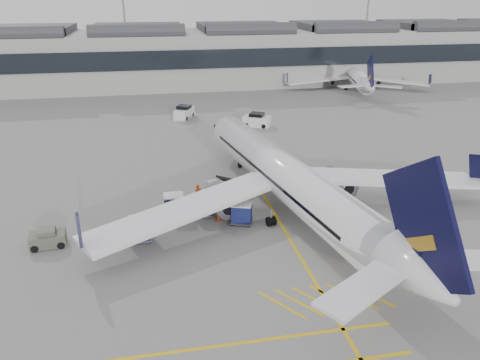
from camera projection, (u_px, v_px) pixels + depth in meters
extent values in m
plane|color=gray|center=(166.00, 259.00, 35.23)|extent=(220.00, 220.00, 0.00)
cube|color=#9E9E99|center=(150.00, 59.00, 98.73)|extent=(200.00, 20.00, 11.00)
cube|color=black|center=(150.00, 60.00, 89.07)|extent=(200.00, 0.50, 3.60)
cube|color=#38383D|center=(147.00, 28.00, 96.41)|extent=(200.00, 18.00, 1.40)
cylinder|color=slate|center=(125.00, 20.00, 107.98)|extent=(0.44, 0.44, 25.00)
cylinder|color=slate|center=(367.00, 18.00, 118.48)|extent=(0.44, 0.44, 25.00)
cube|color=gold|center=(264.00, 196.00, 46.08)|extent=(0.25, 60.00, 0.01)
cylinder|color=white|center=(286.00, 177.00, 42.10)|extent=(9.08, 30.91, 3.85)
cone|color=white|center=(223.00, 128.00, 57.18)|extent=(4.50, 4.70, 3.85)
cone|color=white|center=(424.00, 278.00, 26.51)|extent=(4.64, 5.50, 3.85)
cube|color=white|center=(186.00, 209.00, 37.92)|extent=(17.10, 11.40, 0.36)
cube|color=white|center=(385.00, 178.00, 44.31)|extent=(17.74, 6.09, 0.36)
cylinder|color=slate|center=(222.00, 201.00, 41.20)|extent=(2.75, 4.00, 2.15)
cylinder|color=slate|center=(338.00, 183.00, 45.11)|extent=(2.75, 4.00, 2.15)
cube|color=black|center=(424.00, 228.00, 25.97)|extent=(1.64, 7.73, 8.57)
cylinder|color=black|center=(240.00, 165.00, 53.39)|extent=(0.40, 0.69, 0.65)
cylinder|color=black|center=(271.00, 221.00, 40.10)|extent=(0.85, 0.93, 0.82)
cylinder|color=black|center=(323.00, 212.00, 41.78)|extent=(0.85, 0.93, 0.82)
cylinder|color=white|center=(355.00, 76.00, 96.41)|extent=(8.57, 24.19, 3.03)
cone|color=white|center=(344.00, 66.00, 109.09)|extent=(3.69, 3.84, 3.03)
cone|color=white|center=(370.00, 87.00, 83.32)|extent=(3.84, 4.46, 3.03)
cube|color=white|center=(318.00, 80.00, 95.89)|extent=(13.87, 3.97, 0.28)
cube|color=white|center=(394.00, 81.00, 95.24)|extent=(13.19, 9.62, 0.28)
cylinder|color=slate|center=(332.00, 82.00, 97.47)|extent=(2.32, 3.21, 1.69)
cylinder|color=slate|center=(377.00, 82.00, 97.07)|extent=(2.32, 3.21, 1.69)
cube|color=black|center=(370.00, 74.00, 82.92)|extent=(1.66, 6.02, 6.74)
cylinder|color=black|center=(347.00, 79.00, 105.84)|extent=(0.34, 0.55, 0.52)
cylinder|color=black|center=(346.00, 88.00, 95.46)|extent=(0.70, 0.76, 0.64)
cylinder|color=black|center=(366.00, 89.00, 95.29)|extent=(0.70, 0.76, 0.64)
cube|color=beige|center=(226.00, 192.00, 45.94)|extent=(4.66, 3.19, 0.80)
cube|color=black|center=(236.00, 181.00, 46.17)|extent=(4.06, 2.60, 1.69)
cube|color=beige|center=(215.00, 187.00, 45.01)|extent=(1.50, 1.76, 1.03)
cylinder|color=black|center=(216.00, 200.00, 44.57)|extent=(0.54, 0.38, 0.50)
cylinder|color=black|center=(208.00, 194.00, 45.82)|extent=(0.54, 0.38, 0.50)
cylinder|color=black|center=(244.00, 193.00, 46.17)|extent=(0.54, 0.38, 0.50)
cylinder|color=black|center=(235.00, 187.00, 47.42)|extent=(0.54, 0.38, 0.50)
cube|color=gray|center=(242.00, 221.00, 40.58)|extent=(2.21, 2.01, 0.13)
cube|color=navy|center=(242.00, 212.00, 40.27)|extent=(2.04, 1.91, 1.54)
cube|color=silver|center=(242.00, 204.00, 39.96)|extent=(2.11, 1.98, 0.11)
cylinder|color=black|center=(232.00, 224.00, 40.18)|extent=(0.26, 0.18, 0.23)
cylinder|color=black|center=(235.00, 218.00, 41.26)|extent=(0.26, 0.18, 0.23)
cylinder|color=black|center=(249.00, 226.00, 39.97)|extent=(0.26, 0.18, 0.23)
cylinder|color=black|center=(251.00, 220.00, 41.04)|extent=(0.26, 0.18, 0.23)
cube|color=gray|center=(202.00, 213.00, 42.04)|extent=(2.10, 1.86, 0.13)
cube|color=navy|center=(202.00, 205.00, 41.72)|extent=(1.93, 1.77, 1.54)
cube|color=silver|center=(201.00, 196.00, 41.42)|extent=(1.99, 1.84, 0.11)
cylinder|color=black|center=(193.00, 217.00, 41.56)|extent=(0.25, 0.16, 0.23)
cylinder|color=black|center=(195.00, 211.00, 42.64)|extent=(0.25, 0.16, 0.23)
cylinder|color=black|center=(209.00, 217.00, 41.50)|extent=(0.25, 0.16, 0.23)
cylinder|color=black|center=(211.00, 211.00, 42.58)|extent=(0.25, 0.16, 0.23)
cube|color=gray|center=(174.00, 213.00, 42.15)|extent=(1.86, 1.53, 0.13)
cube|color=navy|center=(174.00, 204.00, 41.82)|extent=(1.69, 1.48, 1.58)
cube|color=silver|center=(173.00, 195.00, 41.51)|extent=(1.75, 1.53, 0.11)
cylinder|color=black|center=(166.00, 217.00, 41.50)|extent=(0.24, 0.11, 0.24)
cylinder|color=black|center=(166.00, 211.00, 42.59)|extent=(0.24, 0.11, 0.24)
cylinder|color=black|center=(183.00, 216.00, 41.76)|extent=(0.24, 0.11, 0.24)
cylinder|color=black|center=(182.00, 210.00, 42.85)|extent=(0.24, 0.11, 0.24)
cube|color=gray|center=(140.00, 238.00, 37.78)|extent=(1.88, 1.55, 0.13)
cube|color=navy|center=(139.00, 228.00, 37.45)|extent=(1.72, 1.50, 1.60)
cube|color=silver|center=(139.00, 219.00, 37.14)|extent=(1.77, 1.55, 0.11)
cylinder|color=black|center=(130.00, 243.00, 37.13)|extent=(0.24, 0.11, 0.24)
cylinder|color=black|center=(131.00, 236.00, 38.24)|extent=(0.24, 0.11, 0.24)
cylinder|color=black|center=(150.00, 242.00, 37.39)|extent=(0.24, 0.11, 0.24)
cylinder|color=black|center=(150.00, 235.00, 38.50)|extent=(0.24, 0.11, 0.24)
imported|color=#F9460D|center=(198.00, 194.00, 44.11)|extent=(0.82, 0.69, 1.92)
imported|color=#FA440D|center=(217.00, 211.00, 40.72)|extent=(1.21, 1.15, 1.98)
cube|color=#505346|center=(48.00, 239.00, 36.79)|extent=(2.83, 1.87, 1.07)
cube|color=#505346|center=(47.00, 232.00, 36.55)|extent=(1.41, 1.41, 0.54)
cylinder|color=black|center=(35.00, 249.00, 36.03)|extent=(0.62, 0.33, 0.60)
cylinder|color=black|center=(36.00, 240.00, 37.27)|extent=(0.62, 0.33, 0.60)
cylinder|color=black|center=(61.00, 245.00, 36.54)|extent=(0.62, 0.33, 0.60)
cylinder|color=black|center=(62.00, 237.00, 37.78)|extent=(0.62, 0.33, 0.60)
cone|color=#F24C0A|center=(236.00, 156.00, 56.54)|extent=(0.38, 0.38, 0.53)
cone|color=#F24C0A|center=(350.00, 205.00, 43.52)|extent=(0.41, 0.41, 0.57)
cube|color=silver|center=(184.00, 113.00, 74.11)|extent=(3.57, 4.43, 1.54)
cube|color=black|center=(184.00, 108.00, 73.76)|extent=(2.57, 2.62, 0.66)
cylinder|color=black|center=(186.00, 118.00, 72.87)|extent=(0.52, 0.70, 0.66)
cylinder|color=black|center=(176.00, 118.00, 73.32)|extent=(0.52, 0.70, 0.66)
cylinder|color=black|center=(193.00, 114.00, 75.22)|extent=(0.52, 0.70, 0.66)
cylinder|color=black|center=(182.00, 114.00, 75.68)|extent=(0.52, 0.70, 0.66)
cube|color=silver|center=(257.00, 121.00, 69.60)|extent=(4.41, 3.62, 1.53)
cube|color=black|center=(257.00, 115.00, 69.25)|extent=(2.62, 2.58, 0.66)
cylinder|color=black|center=(247.00, 125.00, 69.36)|extent=(0.69, 0.53, 0.66)
cylinder|color=black|center=(250.00, 122.00, 70.91)|extent=(0.69, 0.53, 0.66)
cylinder|color=black|center=(264.00, 126.00, 68.62)|extent=(0.69, 0.53, 0.66)
cylinder|color=black|center=(267.00, 123.00, 70.17)|extent=(0.69, 0.53, 0.66)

